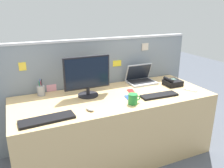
{
  "coord_description": "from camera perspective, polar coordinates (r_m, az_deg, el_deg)",
  "views": [
    {
      "loc": [
        -0.94,
        -2.06,
        1.62
      ],
      "look_at": [
        0.0,
        0.05,
        0.84
      ],
      "focal_mm": 36.7,
      "sensor_mm": 36.0,
      "label": 1
    }
  ],
  "objects": [
    {
      "name": "ground_plane",
      "position": [
        2.78,
        0.44,
        -16.95
      ],
      "size": [
        10.0,
        10.0,
        0.0
      ],
      "primitive_type": "plane",
      "color": "#4C515B"
    },
    {
      "name": "desk",
      "position": [
        2.59,
        0.46,
        -10.45
      ],
      "size": [
        2.1,
        0.83,
        0.72
      ],
      "primitive_type": "cube",
      "color": "tan",
      "rests_on": "ground_plane"
    },
    {
      "name": "cubicle_divider",
      "position": [
        2.86,
        -3.31,
        -1.43
      ],
      "size": [
        2.42,
        0.08,
        1.28
      ],
      "color": "gray",
      "rests_on": "ground_plane"
    },
    {
      "name": "desktop_monitor",
      "position": [
        2.39,
        -6.19,
        2.16
      ],
      "size": [
        0.49,
        0.22,
        0.42
      ],
      "color": "black",
      "rests_on": "desk"
    },
    {
      "name": "laptop",
      "position": [
        2.88,
        7.06,
        1.48
      ],
      "size": [
        0.34,
        0.25,
        0.23
      ],
      "color": "#B2B5BC",
      "rests_on": "desk"
    },
    {
      "name": "desk_phone",
      "position": [
        2.85,
        14.79,
        0.38
      ],
      "size": [
        0.19,
        0.17,
        0.1
      ],
      "color": "black",
      "rests_on": "desk"
    },
    {
      "name": "keyboard_main",
      "position": [
        2.47,
        11.69,
        -2.79
      ],
      "size": [
        0.41,
        0.14,
        0.02
      ],
      "primitive_type": "cube",
      "rotation": [
        0.0,
        0.0,
        -0.04
      ],
      "color": "black",
      "rests_on": "desk"
    },
    {
      "name": "keyboard_spare",
      "position": [
        2.0,
        -15.84,
        -8.46
      ],
      "size": [
        0.46,
        0.17,
        0.02
      ],
      "primitive_type": "cube",
      "rotation": [
        0.0,
        0.0,
        0.06
      ],
      "color": "black",
      "rests_on": "desk"
    },
    {
      "name": "computer_mouse_right_hand",
      "position": [
        2.11,
        -5.46,
        -6.12
      ],
      "size": [
        0.08,
        0.11,
        0.03
      ],
      "primitive_type": "ellipsoid",
      "rotation": [
        0.0,
        0.0,
        0.18
      ],
      "color": "silver",
      "rests_on": "desk"
    },
    {
      "name": "pen_cup",
      "position": [
        2.55,
        -17.26,
        -1.55
      ],
      "size": [
        0.08,
        0.08,
        0.19
      ],
      "color": "#99999E",
      "rests_on": "desk"
    },
    {
      "name": "cell_phone_blue_case",
      "position": [
        2.39,
        4.31,
        -3.36
      ],
      "size": [
        0.09,
        0.13,
        0.01
      ],
      "primitive_type": "cube",
      "rotation": [
        0.0,
        0.0,
        -0.14
      ],
      "color": "blue",
      "rests_on": "desk"
    },
    {
      "name": "cell_phone_red_case",
      "position": [
        2.56,
        4.8,
        -1.85
      ],
      "size": [
        0.09,
        0.14,
        0.01
      ],
      "primitive_type": "cube",
      "rotation": [
        0.0,
        0.0,
        -0.22
      ],
      "color": "#B22323",
      "rests_on": "desk"
    },
    {
      "name": "cell_phone_silver_slab",
      "position": [
        2.76,
        18.95,
        -1.33
      ],
      "size": [
        0.13,
        0.15,
        0.01
      ],
      "primitive_type": "cube",
      "rotation": [
        0.0,
        0.0,
        0.55
      ],
      "color": "#B7BAC1",
      "rests_on": "desk"
    },
    {
      "name": "coffee_mug",
      "position": [
        2.24,
        5.26,
        -3.72
      ],
      "size": [
        0.13,
        0.09,
        0.1
      ],
      "color": "#238438",
      "rests_on": "desk"
    }
  ]
}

